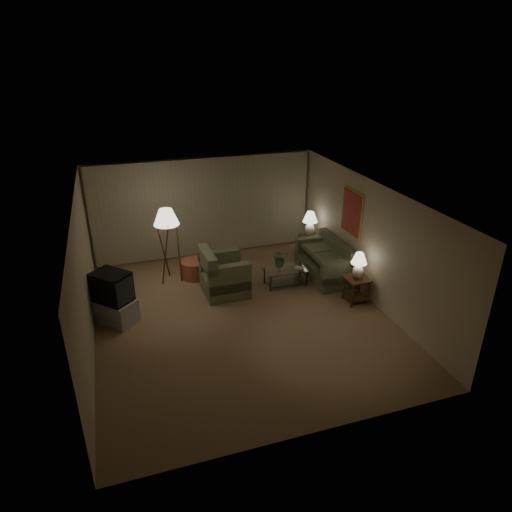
{
  "coord_description": "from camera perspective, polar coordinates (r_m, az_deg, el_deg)",
  "views": [
    {
      "loc": [
        -2.28,
        -8.09,
        5.29
      ],
      "look_at": [
        0.55,
        0.6,
        1.07
      ],
      "focal_mm": 32.0,
      "sensor_mm": 36.0,
      "label": 1
    }
  ],
  "objects": [
    {
      "name": "armchair",
      "position": [
        10.63,
        -3.96,
        -2.43
      ],
      "size": [
        1.09,
        1.03,
        0.87
      ],
      "rotation": [
        0.0,
        0.0,
        1.6
      ],
      "color": "#676F4D",
      "rests_on": "ground"
    },
    {
      "name": "ground",
      "position": [
        9.93,
        -1.96,
        -7.42
      ],
      "size": [
        7.0,
        7.0,
        0.0
      ],
      "primitive_type": "plane",
      "color": "olive",
      "rests_on": "ground"
    },
    {
      "name": "floor_lamp",
      "position": [
        11.12,
        -10.89,
        1.45
      ],
      "size": [
        0.6,
        0.6,
        1.85
      ],
      "color": "#3A210F",
      "rests_on": "ground"
    },
    {
      "name": "side_table_far",
      "position": [
        12.55,
        6.63,
        1.66
      ],
      "size": [
        0.48,
        0.4,
        0.6
      ],
      "color": "#3A210F",
      "rests_on": "ground"
    },
    {
      "name": "sofa",
      "position": [
        11.47,
        8.49,
        -0.84
      ],
      "size": [
        1.71,
        0.86,
        0.76
      ],
      "rotation": [
        0.0,
        0.0,
        -1.57
      ],
      "color": "#676F4D",
      "rests_on": "ground"
    },
    {
      "name": "book",
      "position": [
        10.98,
        5.16,
        -1.64
      ],
      "size": [
        0.25,
        0.26,
        0.02
      ],
      "primitive_type": "imported",
      "rotation": [
        0.0,
        0.0,
        0.65
      ],
      "color": "olive",
      "rests_on": "coffee_table"
    },
    {
      "name": "ottoman",
      "position": [
        11.5,
        -7.68,
        -1.58
      ],
      "size": [
        0.87,
        0.87,
        0.45
      ],
      "primitive_type": "cylinder",
      "rotation": [
        0.0,
        0.0,
        0.38
      ],
      "color": "#A65A38",
      "rests_on": "ground"
    },
    {
      "name": "table_lamp_far",
      "position": [
        12.32,
        6.77,
        4.27
      ],
      "size": [
        0.4,
        0.4,
        0.69
      ],
      "color": "white",
      "rests_on": "side_table_far"
    },
    {
      "name": "flowers",
      "position": [
        10.76,
        3.07,
        0.09
      ],
      "size": [
        0.43,
        0.39,
        0.44
      ],
      "primitive_type": "imported",
      "rotation": [
        0.0,
        0.0,
        -0.12
      ],
      "color": "#367B38",
      "rests_on": "vase"
    },
    {
      "name": "tv_cabinet",
      "position": [
        10.05,
        -17.18,
        -6.54
      ],
      "size": [
        1.41,
        1.41,
        0.5
      ],
      "primitive_type": "cube",
      "rotation": [
        0.0,
        0.0,
        -0.82
      ],
      "color": "#9F9FA1",
      "rests_on": "ground"
    },
    {
      "name": "side_table_near",
      "position": [
        10.48,
        12.45,
        -3.62
      ],
      "size": [
        0.52,
        0.52,
        0.6
      ],
      "color": "#3A210F",
      "rests_on": "ground"
    },
    {
      "name": "crt_tv",
      "position": [
        9.78,
        -17.59,
        -3.69
      ],
      "size": [
        1.26,
        1.26,
        0.63
      ],
      "primitive_type": "cube",
      "rotation": [
        0.0,
        0.0,
        -0.82
      ],
      "color": "black",
      "rests_on": "tv_cabinet"
    },
    {
      "name": "room_shell",
      "position": [
        10.48,
        -4.29,
        4.97
      ],
      "size": [
        6.04,
        7.02,
        2.72
      ],
      "color": "#C1B294",
      "rests_on": "ground"
    },
    {
      "name": "coffee_table",
      "position": [
        11.04,
        3.73,
        -2.28
      ],
      "size": [
        1.07,
        0.58,
        0.41
      ],
      "color": "silver",
      "rests_on": "ground"
    },
    {
      "name": "table_lamp_near",
      "position": [
        10.23,
        12.73,
        -0.89
      ],
      "size": [
        0.35,
        0.35,
        0.61
      ],
      "color": "white",
      "rests_on": "side_table_near"
    },
    {
      "name": "vase",
      "position": [
        10.89,
        3.03,
        -1.35
      ],
      "size": [
        0.2,
        0.2,
        0.17
      ],
      "primitive_type": "imported",
      "rotation": [
        0.0,
        0.0,
        0.26
      ],
      "color": "silver",
      "rests_on": "coffee_table"
    }
  ]
}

